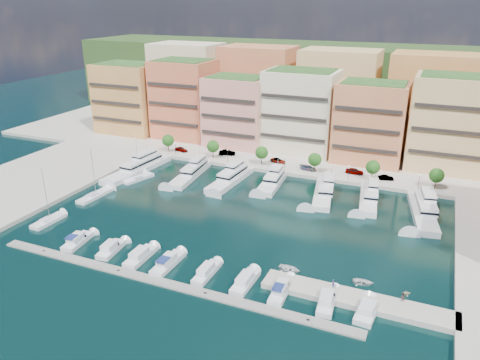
{
  "coord_description": "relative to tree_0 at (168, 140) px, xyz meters",
  "views": [
    {
      "loc": [
        37.97,
        -89.31,
        47.11
      ],
      "look_at": [
        -3.8,
        7.64,
        6.0
      ],
      "focal_mm": 35.0,
      "sensor_mm": 36.0,
      "label": 1
    }
  ],
  "objects": [
    {
      "name": "west_quay",
      "position": [
        -22.0,
        -41.5,
        -4.74
      ],
      "size": [
        34.0,
        76.0,
        2.0
      ],
      "primitive_type": "cube",
      "color": "#9E998E",
      "rests_on": "ground"
    },
    {
      "name": "yacht_5",
      "position": [
        65.29,
        -12.7,
        -3.53
      ],
      "size": [
        6.44,
        18.28,
        7.3
      ],
      "color": "silver",
      "rests_on": "ground"
    },
    {
      "name": "car_2",
      "position": [
        36.0,
        3.54,
        -3.07
      ],
      "size": [
        5.36,
        4.05,
        1.35
      ],
      "primitive_type": "imported",
      "rotation": [
        0.0,
        0.0,
        1.15
      ],
      "color": "gray",
      "rests_on": "north_quay"
    },
    {
      "name": "cruiser_8",
      "position": [
        65.62,
        -58.09,
        -4.2
      ],
      "size": [
        3.31,
        8.01,
        2.55
      ],
      "color": "silver",
      "rests_on": "ground"
    },
    {
      "name": "tree_4",
      "position": [
        64.0,
        0.0,
        0.0
      ],
      "size": [
        3.8,
        3.8,
        5.65
      ],
      "color": "#473323",
      "rests_on": "north_quay"
    },
    {
      "name": "car_3",
      "position": [
        46.02,
        0.84,
        -3.04
      ],
      "size": [
        5.11,
        2.73,
        1.41
      ],
      "primitive_type": "imported",
      "rotation": [
        0.0,
        0.0,
        1.41
      ],
      "color": "gray",
      "rests_on": "north_quay"
    },
    {
      "name": "sailboat_2",
      "position": [
        4.02,
        -22.74,
        -4.43
      ],
      "size": [
        5.3,
        9.74,
        13.2
      ],
      "color": "silver",
      "rests_on": "ground"
    },
    {
      "name": "sailboat_1",
      "position": [
        1.02,
        -37.4,
        -4.44
      ],
      "size": [
        3.47,
        10.68,
        13.2
      ],
      "color": "silver",
      "rests_on": "ground"
    },
    {
      "name": "tree_1",
      "position": [
        16.0,
        0.0,
        0.0
      ],
      "size": [
        3.8,
        3.8,
        5.65
      ],
      "color": "#473323",
      "rests_on": "north_quay"
    },
    {
      "name": "backblock_0",
      "position": [
        -15.0,
        40.5,
        11.26
      ],
      "size": [
        26.0,
        18.0,
        30.0
      ],
      "primitive_type": "cube",
      "color": "beige",
      "rests_on": "north_quay"
    },
    {
      "name": "lamppost_0",
      "position": [
        4.0,
        -2.3,
        -0.92
      ],
      "size": [
        0.3,
        0.3,
        4.2
      ],
      "color": "black",
      "rests_on": "north_quay"
    },
    {
      "name": "tree_3",
      "position": [
        48.0,
        0.0,
        0.0
      ],
      "size": [
        3.8,
        3.8,
        5.65
      ],
      "color": "#473323",
      "rests_on": "north_quay"
    },
    {
      "name": "apartment_1",
      "position": [
        -4.0,
        18.49,
        9.57
      ],
      "size": [
        20.0,
        16.5,
        26.8
      ],
      "color": "#D26E46",
      "rests_on": "north_quay"
    },
    {
      "name": "car_4",
      "position": [
        58.81,
        3.02,
        -2.9
      ],
      "size": [
        4.97,
        2.06,
        1.68
      ],
      "primitive_type": "imported",
      "rotation": [
        0.0,
        0.0,
        1.58
      ],
      "color": "gray",
      "rests_on": "north_quay"
    },
    {
      "name": "ground",
      "position": [
        40.0,
        -33.5,
        -4.74
      ],
      "size": [
        400.0,
        400.0,
        0.0
      ],
      "primitive_type": "plane",
      "color": "black",
      "rests_on": "ground"
    },
    {
      "name": "tender_3",
      "position": [
        77.44,
        -49.99,
        -4.36
      ],
      "size": [
        1.8,
        1.68,
        0.77
      ],
      "primitive_type": "imported",
      "rotation": [
        0.0,
        0.0,
        1.91
      ],
      "color": "beige",
      "rests_on": "ground"
    },
    {
      "name": "tree_0",
      "position": [
        0.0,
        0.0,
        0.0
      ],
      "size": [
        3.8,
        3.8,
        5.65
      ],
      "color": "#473323",
      "rests_on": "north_quay"
    },
    {
      "name": "backblock_2",
      "position": [
        45.0,
        40.5,
        11.26
      ],
      "size": [
        26.0,
        18.0,
        30.0
      ],
      "primitive_type": "cube",
      "color": "tan",
      "rests_on": "north_quay"
    },
    {
      "name": "lamppost_1",
      "position": [
        22.0,
        -2.3,
        -0.92
      ],
      "size": [
        0.3,
        0.3,
        4.2
      ],
      "color": "black",
      "rests_on": "north_quay"
    },
    {
      "name": "north_quay",
      "position": [
        40.0,
        28.5,
        -4.74
      ],
      "size": [
        220.0,
        64.0,
        2.0
      ],
      "primitive_type": "cube",
      "color": "#9E998E",
      "rests_on": "ground"
    },
    {
      "name": "yacht_6",
      "position": [
        78.01,
        -14.9,
        -3.53
      ],
      "size": [
        8.61,
        23.16,
        7.3
      ],
      "color": "silver",
      "rests_on": "ground"
    },
    {
      "name": "lamppost_4",
      "position": [
        76.0,
        -2.3,
        -0.92
      ],
      "size": [
        0.3,
        0.3,
        4.2
      ],
      "color": "black",
      "rests_on": "north_quay"
    },
    {
      "name": "apartment_5",
      "position": [
        82.0,
        18.49,
        9.57
      ],
      "size": [
        22.0,
        16.5,
        26.8
      ],
      "color": "tan",
      "rests_on": "north_quay"
    },
    {
      "name": "car_1",
      "position": [
        18.83,
        4.22,
        -2.91
      ],
      "size": [
        5.37,
        3.21,
        1.67
      ],
      "primitive_type": "imported",
      "rotation": [
        0.0,
        0.0,
        1.87
      ],
      "color": "gray",
      "rests_on": "north_quay"
    },
    {
      "name": "backblock_1",
      "position": [
        15.0,
        40.5,
        11.26
      ],
      "size": [
        26.0,
        18.0,
        30.0
      ],
      "primitive_type": "cube",
      "color": "#DA8052",
      "rests_on": "north_quay"
    },
    {
      "name": "tender_0",
      "position": [
        56.9,
        -50.7,
        -4.31
      ],
      "size": [
        4.43,
        3.36,
        0.86
      ],
      "primitive_type": "imported",
      "rotation": [
        0.0,
        0.0,
        1.47
      ],
      "color": "silver",
      "rests_on": "ground"
    },
    {
      "name": "south_pontoon",
      "position": [
        37.0,
        -63.5,
        -4.74
      ],
      "size": [
        72.0,
        2.2,
        0.35
      ],
      "primitive_type": "cube",
      "color": "gray",
      "rests_on": "ground"
    },
    {
      "name": "apartment_2",
      "position": [
        17.0,
        16.49,
        7.57
      ],
      "size": [
        20.0,
        15.5,
        22.8
      ],
      "color": "tan",
      "rests_on": "north_quay"
    },
    {
      "name": "yacht_2",
      "position": [
        28.35,
        -13.75,
        -3.53
      ],
      "size": [
        5.85,
        20.44,
        7.3
      ],
      "color": "silver",
      "rests_on": "ground"
    },
    {
      "name": "apartment_4",
      "position": [
        60.0,
        16.49,
        8.07
      ],
      "size": [
        20.0,
        15.5,
        23.8
      ],
      "color": "#DA8052",
      "rests_on": "north_quay"
    },
    {
      "name": "backblock_3",
      "position": [
        75.0,
        40.5,
        11.26
      ],
      "size": [
        26.0,
        18.0,
        30.0
      ],
      "primitive_type": "cube",
      "color": "#D9994F",
      "rests_on": "north_quay"
    },
    {
      "name": "tree_5",
      "position": [
        80.0,
        0.0,
        0.0
      ],
      "size": [
        3.8,
        3.8,
        5.65
      ],
      "color": "#473323",
      "rests_on": "north_quay"
    },
    {
      "name": "cruiser_1",
      "position": [
        13.69,
        -58.1,
        -4.17
      ],
      "size": [
        3.66,
        8.16,
        2.66
      ],
      "color": "silver",
      "rests_on": "ground"
    },
    {
      "name": "tree_2",
      "position": [
        32.0,
        0.0,
        0.0
      ],
      "size": [
        3.8,
        3.8,
        5.65
      ],
      "color": "#473323",
      "rests_on": "north_quay"
    },
    {
      "name": "cruiser_3",
      "position": [
        29.09,
        -58.09,
        -4.2
      ],
      "size": [
        3.02,
        8.37,
        2.55
      ],
      "color": "silver",
      "rests_on": "ground"
    },
    {
      "name": "cruiser_2",
      "position": [
        22.12,
        -58.08,
        -4.2
      ],
      "size": [
        3.58,
        7.64,
        2.55
      ],
      "color": "silver",
      "rests_on": "ground"
    },
    {
      "name": "car_0",
      "position": [
        3.68,
        1.8,
        -2.99
      ],
      "size": [
        4.68,
        2.68,
        1.5
      ],
      "primitive_type": "imported",
      "rotation": [
        0.0,
        0.0,
        1.35
      ],
      "color": "gray",
      "rests_on": "north_quay"
    },
    {
      "name": "yacht_3",
      "position": [
        39.69,
        -11.85,
        -3.53
      ],
      "size": [
        5.68,
        16.36,
        7.3
      ],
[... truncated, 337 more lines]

